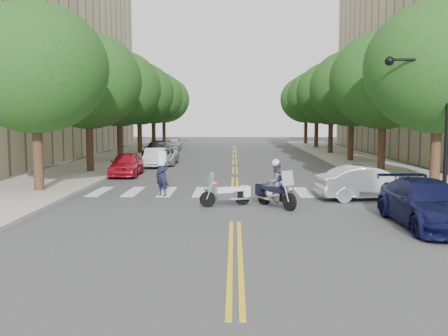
{
  "coord_description": "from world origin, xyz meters",
  "views": [
    {
      "loc": [
        -0.03,
        -16.01,
        3.41
      ],
      "look_at": [
        -0.46,
        4.62,
        1.3
      ],
      "focal_mm": 40.0,
      "sensor_mm": 36.0,
      "label": 1
    }
  ],
  "objects_px": {
    "motorcycle_police": "(275,186)",
    "convertible": "(369,183)",
    "motorcycle_parked": "(230,194)",
    "officer_standing": "(162,175)",
    "sedan_blue": "(427,203)"
  },
  "relations": [
    {
      "from": "motorcycle_police",
      "to": "motorcycle_parked",
      "type": "height_order",
      "value": "motorcycle_police"
    },
    {
      "from": "motorcycle_police",
      "to": "motorcycle_parked",
      "type": "relative_size",
      "value": 1.04
    },
    {
      "from": "motorcycle_police",
      "to": "officer_standing",
      "type": "height_order",
      "value": "officer_standing"
    },
    {
      "from": "motorcycle_police",
      "to": "officer_standing",
      "type": "xyz_separation_m",
      "value": [
        -4.65,
        2.54,
        0.12
      ]
    },
    {
      "from": "motorcycle_parked",
      "to": "officer_standing",
      "type": "height_order",
      "value": "officer_standing"
    },
    {
      "from": "motorcycle_police",
      "to": "sedan_blue",
      "type": "height_order",
      "value": "motorcycle_police"
    },
    {
      "from": "sedan_blue",
      "to": "convertible",
      "type": "bearing_deg",
      "value": 94.26
    },
    {
      "from": "motorcycle_police",
      "to": "motorcycle_parked",
      "type": "xyz_separation_m",
      "value": [
        -1.71,
        0.27,
        -0.36
      ]
    },
    {
      "from": "officer_standing",
      "to": "convertible",
      "type": "bearing_deg",
      "value": 35.36
    },
    {
      "from": "officer_standing",
      "to": "convertible",
      "type": "distance_m",
      "value": 8.73
    },
    {
      "from": "motorcycle_police",
      "to": "officer_standing",
      "type": "bearing_deg",
      "value": -60.93
    },
    {
      "from": "motorcycle_police",
      "to": "convertible",
      "type": "height_order",
      "value": "motorcycle_police"
    },
    {
      "from": "motorcycle_police",
      "to": "sedan_blue",
      "type": "xyz_separation_m",
      "value": [
        4.49,
        -3.23,
        -0.1
      ]
    },
    {
      "from": "convertible",
      "to": "motorcycle_parked",
      "type": "bearing_deg",
      "value": 97.34
    },
    {
      "from": "motorcycle_parked",
      "to": "convertible",
      "type": "height_order",
      "value": "convertible"
    }
  ]
}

